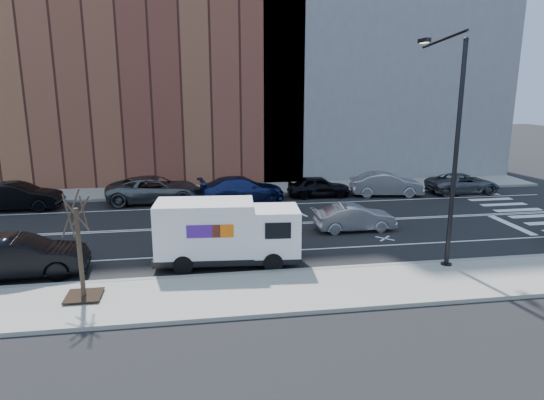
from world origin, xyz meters
name	(u,v)px	position (x,y,z in m)	size (l,w,h in m)	color
ground	(255,225)	(0.00, 0.00, 0.00)	(120.00, 120.00, 0.00)	black
sidewalk_near	(285,291)	(0.00, -8.80, 0.07)	(44.00, 3.60, 0.15)	gray
sidewalk_far	(240,189)	(0.00, 8.80, 0.07)	(44.00, 3.60, 0.15)	gray
curb_near	(277,272)	(0.00, -7.00, 0.08)	(44.00, 0.25, 0.17)	gray
curb_far	(242,195)	(0.00, 7.00, 0.08)	(44.00, 0.25, 0.17)	gray
crosswalk	(526,213)	(16.00, 0.00, 0.00)	(3.00, 14.00, 0.01)	white
road_markings	(255,225)	(0.00, 0.00, 0.00)	(40.00, 8.60, 0.01)	white
bldg_brick	(125,35)	(-8.00, 15.60, 11.00)	(26.00, 10.00, 22.00)	brown
bldg_concrete	(375,14)	(12.00, 15.60, 13.00)	(20.00, 10.00, 26.00)	slate
streetlight	(450,143)	(7.00, -6.91, 5.08)	(0.44, 4.02, 9.34)	black
street_tree	(81,262)	(-7.00, -8.40, 1.45)	(1.20, 1.20, 3.75)	black
fedex_van	(226,232)	(-1.87, -5.60, 1.43)	(6.10, 2.49, 2.72)	black
far_parked_b	(18,197)	(-13.60, 5.44, 0.82)	(1.75, 5.01, 1.65)	black
far_parked_c	(156,190)	(-5.60, 6.09, 0.84)	(2.79, 6.04, 1.68)	#52565A
far_parked_d	(242,189)	(-0.16, 5.61, 0.80)	(2.23, 5.49, 1.59)	navy
far_parked_e	(319,186)	(5.04, 6.03, 0.71)	(1.67, 4.15, 1.41)	black
far_parked_f	(386,184)	(9.63, 5.64, 0.79)	(1.67, 4.79, 1.58)	#9D9CA1
far_parked_g	(463,183)	(15.15, 5.56, 0.69)	(2.28, 4.95, 1.37)	#4F5257
driving_sedan	(355,218)	(4.96, -1.74, 0.68)	(1.43, 4.11, 1.35)	#9A9A9E
near_parked_rear_a	(19,257)	(-9.89, -5.72, 0.83)	(1.76, 5.04, 1.66)	black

